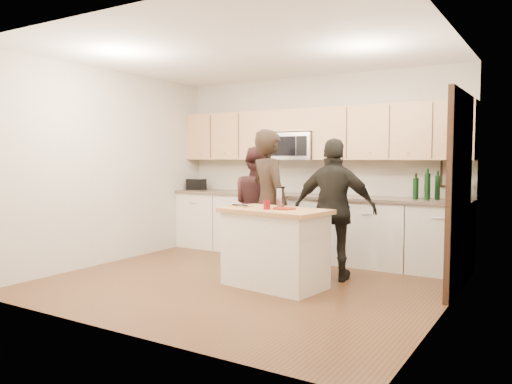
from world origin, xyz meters
The scene contains 21 objects.
floor centered at (0.00, 0.00, 0.00)m, with size 4.50×4.50×0.00m, color brown.
room_shell centered at (0.00, 0.00, 1.73)m, with size 4.52×4.02×2.71m.
back_cabinetry centered at (0.00, 1.69, 0.47)m, with size 4.50×0.66×0.94m.
upper_cabinetry centered at (0.03, 1.83, 1.84)m, with size 4.50×0.33×0.75m.
microwave centered at (-0.31, 1.80, 1.65)m, with size 0.76×0.41×0.40m.
doorway centered at (2.23, 0.90, 1.16)m, with size 0.06×1.25×2.20m.
framed_picture centered at (1.95, 1.98, 1.28)m, with size 0.30×0.03×0.38m.
dish_towel centered at (-0.95, 1.50, 0.80)m, with size 0.34×0.60×0.48m.
island centered at (0.39, 0.02, 0.45)m, with size 1.28×0.85×0.90m.
red_plate centered at (0.51, 0.03, 0.91)m, with size 0.27×0.27×0.02m, color maroon.
box_grater centered at (0.44, 0.07, 1.04)m, with size 0.08×0.07×0.24m.
drink_glass centered at (0.35, -0.10, 0.95)m, with size 0.08×0.08×0.11m, color maroon.
cutting_board centered at (-0.07, 0.02, 0.91)m, with size 0.25×0.18×0.02m, color tan.
tongs centered at (-0.04, -0.06, 0.92)m, with size 0.23×0.03×0.02m, color black.
knife centered at (0.04, -0.07, 0.92)m, with size 0.17×0.02×0.01m, color silver.
toaster centered at (-2.05, 1.67, 1.03)m, with size 0.27×0.21×0.19m.
bottle_cluster centered at (1.75, 1.69, 1.12)m, with size 0.54×0.26×0.40m.
orchid centered at (2.07, 1.72, 1.18)m, with size 0.26×0.21×0.48m, color #28652C.
woman_left centered at (0.00, 0.57, 0.92)m, with size 0.67×0.44×1.84m, color black.
woman_center centered at (-0.45, 1.02, 0.82)m, with size 0.80×0.62×1.64m, color #331919.
woman_right centered at (0.85, 0.66, 0.86)m, with size 1.00×0.42×1.71m, color black.
Camera 1 is at (3.17, -4.92, 1.49)m, focal length 35.00 mm.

